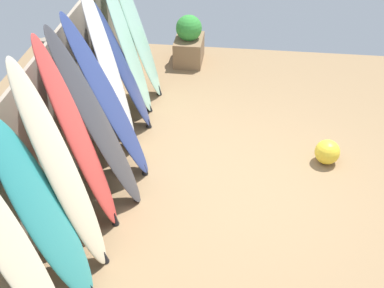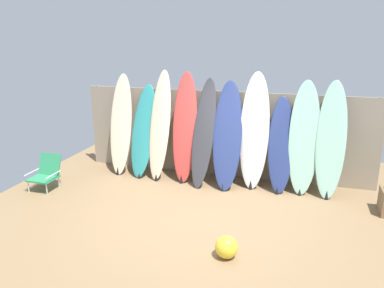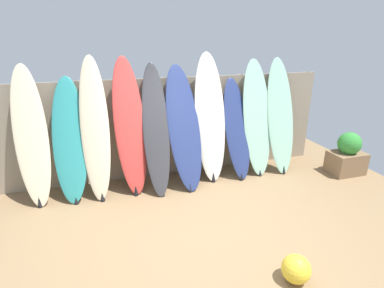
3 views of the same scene
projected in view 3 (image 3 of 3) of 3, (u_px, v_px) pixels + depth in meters
ground at (201, 235)px, 3.96m from camera, size 7.68×7.68×0.00m
fence_back at (167, 128)px, 5.46m from camera, size 6.08×0.11×1.80m
surfboard_cream_0 at (31, 138)px, 4.48m from camera, size 0.52×0.66×2.11m
surfboard_teal_1 at (70, 141)px, 4.63m from camera, size 0.59×0.75×1.91m
surfboard_cream_2 at (95, 130)px, 4.64m from camera, size 0.48×0.70×2.22m
surfboard_red_3 at (130, 128)px, 4.80m from camera, size 0.55×0.68×2.20m
surfboard_charcoal_4 at (156, 130)px, 4.88m from camera, size 0.48×0.88×2.08m
surfboard_navy_5 at (184, 128)px, 5.02m from camera, size 0.64×0.90×2.05m
surfboard_white_6 at (210, 119)px, 5.22m from camera, size 0.58×0.56×2.24m
surfboard_navy_7 at (237, 129)px, 5.42m from camera, size 0.54×0.74×1.79m
surfboard_seafoam_8 at (257, 119)px, 5.50m from camera, size 0.58×0.63×2.10m
surfboard_seafoam_9 at (280, 117)px, 5.61m from camera, size 0.54×0.69×2.12m
planter_box at (347, 155)px, 5.63m from camera, size 0.63×0.45×0.81m
beach_ball at (296, 269)px, 3.17m from camera, size 0.31×0.31×0.31m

